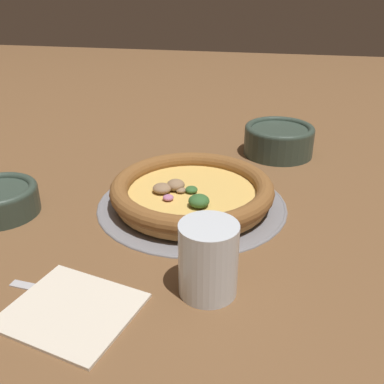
{
  "coord_description": "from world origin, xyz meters",
  "views": [
    {
      "loc": [
        0.64,
        0.12,
        0.35
      ],
      "look_at": [
        0.0,
        0.0,
        0.02
      ],
      "focal_mm": 42.0,
      "sensor_mm": 36.0,
      "label": 1
    }
  ],
  "objects_px": {
    "pizza": "(192,191)",
    "bowl_near": "(279,139)",
    "pizza_tray": "(192,203)",
    "napkin": "(72,309)",
    "drinking_cup": "(208,259)",
    "fork": "(79,296)"
  },
  "relations": [
    {
      "from": "pizza_tray",
      "to": "fork",
      "type": "xyz_separation_m",
      "value": [
        0.25,
        -0.09,
        -0.0
      ]
    },
    {
      "from": "drinking_cup",
      "to": "fork",
      "type": "height_order",
      "value": "drinking_cup"
    },
    {
      "from": "pizza_tray",
      "to": "napkin",
      "type": "distance_m",
      "value": 0.29
    },
    {
      "from": "bowl_near",
      "to": "napkin",
      "type": "distance_m",
      "value": 0.58
    },
    {
      "from": "pizza_tray",
      "to": "bowl_near",
      "type": "relative_size",
      "value": 2.18
    },
    {
      "from": "pizza",
      "to": "bowl_near",
      "type": "bearing_deg",
      "value": 152.48
    },
    {
      "from": "drinking_cup",
      "to": "fork",
      "type": "xyz_separation_m",
      "value": [
        0.04,
        -0.15,
        -0.04
      ]
    },
    {
      "from": "pizza_tray",
      "to": "napkin",
      "type": "relative_size",
      "value": 1.89
    },
    {
      "from": "fork",
      "to": "pizza",
      "type": "bearing_deg",
      "value": 76.57
    },
    {
      "from": "bowl_near",
      "to": "drinking_cup",
      "type": "relative_size",
      "value": 1.55
    },
    {
      "from": "pizza",
      "to": "bowl_near",
      "type": "relative_size",
      "value": 1.87
    },
    {
      "from": "pizza_tray",
      "to": "drinking_cup",
      "type": "relative_size",
      "value": 3.38
    },
    {
      "from": "drinking_cup",
      "to": "napkin",
      "type": "xyz_separation_m",
      "value": [
        0.07,
        -0.15,
        -0.04
      ]
    },
    {
      "from": "drinking_cup",
      "to": "fork",
      "type": "bearing_deg",
      "value": -74.39
    },
    {
      "from": "pizza_tray",
      "to": "bowl_near",
      "type": "xyz_separation_m",
      "value": [
        -0.26,
        0.13,
        0.03
      ]
    },
    {
      "from": "pizza_tray",
      "to": "drinking_cup",
      "type": "xyz_separation_m",
      "value": [
        0.21,
        0.06,
        0.04
      ]
    },
    {
      "from": "pizza_tray",
      "to": "fork",
      "type": "height_order",
      "value": "pizza_tray"
    },
    {
      "from": "drinking_cup",
      "to": "fork",
      "type": "distance_m",
      "value": 0.16
    },
    {
      "from": "pizza",
      "to": "napkin",
      "type": "bearing_deg",
      "value": -17.11
    },
    {
      "from": "fork",
      "to": "napkin",
      "type": "bearing_deg",
      "value": -78.66
    },
    {
      "from": "fork",
      "to": "pizza_tray",
      "type": "bearing_deg",
      "value": 76.55
    },
    {
      "from": "pizza_tray",
      "to": "drinking_cup",
      "type": "distance_m",
      "value": 0.22
    }
  ]
}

